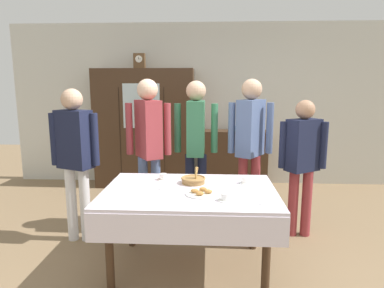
# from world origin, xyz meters

# --- Properties ---
(ground_plane) EXTENTS (12.00, 12.00, 0.00)m
(ground_plane) POSITION_xyz_m (0.00, 0.00, 0.00)
(ground_plane) COLOR #846B4C
(ground_plane) RESTS_ON ground
(back_wall) EXTENTS (6.40, 0.10, 2.70)m
(back_wall) POSITION_xyz_m (0.00, 2.65, 1.35)
(back_wall) COLOR silver
(back_wall) RESTS_ON ground
(dining_table) EXTENTS (1.57, 1.07, 0.76)m
(dining_table) POSITION_xyz_m (0.00, -0.23, 0.66)
(dining_table) COLOR #3D2819
(dining_table) RESTS_ON ground
(wall_cabinet) EXTENTS (1.62, 0.46, 1.95)m
(wall_cabinet) POSITION_xyz_m (-0.90, 2.35, 0.97)
(wall_cabinet) COLOR #3D2819
(wall_cabinet) RESTS_ON ground
(mantel_clock) EXTENTS (0.18, 0.11, 0.24)m
(mantel_clock) POSITION_xyz_m (-0.96, 2.35, 2.07)
(mantel_clock) COLOR brown
(mantel_clock) RESTS_ON wall_cabinet
(bookshelf_low) EXTENTS (1.07, 0.35, 0.94)m
(bookshelf_low) POSITION_xyz_m (0.59, 2.41, 0.47)
(bookshelf_low) COLOR #3D2819
(bookshelf_low) RESTS_ON ground
(book_stack) EXTENTS (0.16, 0.22, 0.07)m
(book_stack) POSITION_xyz_m (0.59, 2.41, 0.98)
(book_stack) COLOR #3D754C
(book_stack) RESTS_ON bookshelf_low
(tea_cup_near_left) EXTENTS (0.13, 0.13, 0.06)m
(tea_cup_near_left) POSITION_xyz_m (0.31, -0.48, 0.79)
(tea_cup_near_left) COLOR white
(tea_cup_near_left) RESTS_ON dining_table
(tea_cup_back_edge) EXTENTS (0.13, 0.13, 0.06)m
(tea_cup_back_edge) POSITION_xyz_m (0.53, 0.02, 0.79)
(tea_cup_back_edge) COLOR white
(tea_cup_back_edge) RESTS_ON dining_table
(tea_cup_front_edge) EXTENTS (0.13, 0.13, 0.06)m
(tea_cup_front_edge) POSITION_xyz_m (-0.28, 0.10, 0.79)
(tea_cup_front_edge) COLOR white
(tea_cup_front_edge) RESTS_ON dining_table
(bread_basket) EXTENTS (0.24, 0.24, 0.16)m
(bread_basket) POSITION_xyz_m (0.02, -0.00, 0.79)
(bread_basket) COLOR #9E7542
(bread_basket) RESTS_ON dining_table
(pastry_plate) EXTENTS (0.28, 0.28, 0.05)m
(pastry_plate) POSITION_xyz_m (0.11, -0.33, 0.77)
(pastry_plate) COLOR white
(pastry_plate) RESTS_ON dining_table
(spoon_far_left) EXTENTS (0.12, 0.02, 0.01)m
(spoon_far_left) POSITION_xyz_m (-0.30, -0.22, 0.76)
(spoon_far_left) COLOR silver
(spoon_far_left) RESTS_ON dining_table
(spoon_back_edge) EXTENTS (0.12, 0.02, 0.01)m
(spoon_back_edge) POSITION_xyz_m (-0.41, -0.35, 0.76)
(spoon_back_edge) COLOR silver
(spoon_back_edge) RESTS_ON dining_table
(spoon_front_edge) EXTENTS (0.12, 0.02, 0.01)m
(spoon_front_edge) POSITION_xyz_m (0.56, -0.55, 0.76)
(spoon_front_edge) COLOR silver
(spoon_front_edge) RESTS_ON dining_table
(person_beside_shelf) EXTENTS (0.52, 0.41, 1.76)m
(person_beside_shelf) POSITION_xyz_m (-0.52, 0.64, 1.08)
(person_beside_shelf) COLOR slate
(person_beside_shelf) RESTS_ON ground
(person_behind_table_left) EXTENTS (0.52, 0.36, 1.74)m
(person_behind_table_left) POSITION_xyz_m (0.01, 0.84, 1.07)
(person_behind_table_left) COLOR #191E38
(person_behind_table_left) RESTS_ON ground
(person_behind_table_right) EXTENTS (0.52, 0.41, 1.76)m
(person_behind_table_right) POSITION_xyz_m (0.65, 0.77, 1.09)
(person_behind_table_right) COLOR #933338
(person_behind_table_right) RESTS_ON ground
(person_near_right_end) EXTENTS (0.52, 0.32, 1.66)m
(person_near_right_end) POSITION_xyz_m (-1.25, 0.30, 1.01)
(person_near_right_end) COLOR silver
(person_near_right_end) RESTS_ON ground
(person_by_cabinet) EXTENTS (0.52, 0.36, 1.54)m
(person_by_cabinet) POSITION_xyz_m (1.20, 0.54, 0.93)
(person_by_cabinet) COLOR #933338
(person_by_cabinet) RESTS_ON ground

